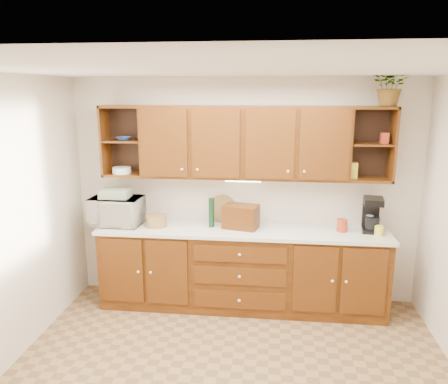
% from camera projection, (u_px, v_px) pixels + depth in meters
% --- Properties ---
extents(ceiling, '(4.00, 4.00, 0.00)m').
position_uv_depth(ceiling, '(229.00, 69.00, 3.12)').
color(ceiling, white).
rests_on(ceiling, back_wall).
extents(back_wall, '(4.00, 0.00, 4.00)m').
position_uv_depth(back_wall, '(244.00, 191.00, 5.11)').
color(back_wall, beige).
rests_on(back_wall, floor).
extents(base_cabinets, '(3.20, 0.60, 0.90)m').
position_uv_depth(base_cabinets, '(242.00, 269.00, 5.01)').
color(base_cabinets, '#381806').
rests_on(base_cabinets, floor).
extents(countertop, '(3.24, 0.64, 0.04)m').
position_uv_depth(countertop, '(242.00, 230.00, 4.89)').
color(countertop, silver).
rests_on(countertop, base_cabinets).
extents(upper_cabinets, '(3.20, 0.33, 0.80)m').
position_uv_depth(upper_cabinets, '(245.00, 142.00, 4.82)').
color(upper_cabinets, '#381806').
rests_on(upper_cabinets, back_wall).
extents(undercabinet_light, '(0.40, 0.05, 0.02)m').
position_uv_depth(undercabinet_light, '(243.00, 181.00, 4.86)').
color(undercabinet_light, white).
rests_on(undercabinet_light, upper_cabinets).
extents(wicker_basket, '(0.27, 0.27, 0.13)m').
position_uv_depth(wicker_basket, '(156.00, 221.00, 4.96)').
color(wicker_basket, olive).
rests_on(wicker_basket, countertop).
extents(microwave, '(0.59, 0.41, 0.32)m').
position_uv_depth(microwave, '(116.00, 211.00, 5.02)').
color(microwave, beige).
rests_on(microwave, countertop).
extents(towel_stack, '(0.33, 0.25, 0.10)m').
position_uv_depth(towel_stack, '(115.00, 193.00, 4.97)').
color(towel_stack, tan).
rests_on(towel_stack, microwave).
extents(wine_bottle, '(0.09, 0.09, 0.34)m').
position_uv_depth(wine_bottle, '(212.00, 213.00, 4.92)').
color(wine_bottle, black).
rests_on(wine_bottle, countertop).
extents(woven_tray, '(0.33, 0.20, 0.32)m').
position_uv_depth(woven_tray, '(223.00, 221.00, 5.16)').
color(woven_tray, olive).
rests_on(woven_tray, countertop).
extents(bread_box, '(0.42, 0.32, 0.26)m').
position_uv_depth(bread_box, '(241.00, 217.00, 4.88)').
color(bread_box, '#381806').
rests_on(bread_box, countertop).
extents(mug_tree, '(0.23, 0.24, 0.27)m').
position_uv_depth(mug_tree, '(240.00, 224.00, 4.91)').
color(mug_tree, '#381806').
rests_on(mug_tree, countertop).
extents(canister_red, '(0.15, 0.15, 0.14)m').
position_uv_depth(canister_red, '(342.00, 225.00, 4.78)').
color(canister_red, '#AD3419').
rests_on(canister_red, countertop).
extents(canister_white, '(0.11, 0.11, 0.17)m').
position_uv_depth(canister_white, '(369.00, 223.00, 4.80)').
color(canister_white, white).
rests_on(canister_white, countertop).
extents(canister_yellow, '(0.10, 0.10, 0.11)m').
position_uv_depth(canister_yellow, '(379.00, 231.00, 4.64)').
color(canister_yellow, yellow).
rests_on(canister_yellow, countertop).
extents(coffee_maker, '(0.24, 0.29, 0.38)m').
position_uv_depth(coffee_maker, '(372.00, 215.00, 4.78)').
color(coffee_maker, black).
rests_on(coffee_maker, countertop).
extents(bowl_stack, '(0.20, 0.20, 0.04)m').
position_uv_depth(bowl_stack, '(124.00, 138.00, 4.94)').
color(bowl_stack, navy).
rests_on(bowl_stack, upper_cabinets).
extents(plate_stack, '(0.27, 0.27, 0.07)m').
position_uv_depth(plate_stack, '(122.00, 170.00, 5.02)').
color(plate_stack, white).
rests_on(plate_stack, upper_cabinets).
extents(pantry_box_yellow, '(0.10, 0.08, 0.17)m').
position_uv_depth(pantry_box_yellow, '(353.00, 170.00, 4.73)').
color(pantry_box_yellow, yellow).
rests_on(pantry_box_yellow, upper_cabinets).
extents(pantry_box_red, '(0.08, 0.07, 0.12)m').
position_uv_depth(pantry_box_red, '(384.00, 138.00, 4.61)').
color(pantry_box_red, '#AD3419').
rests_on(pantry_box_red, upper_cabinets).
extents(potted_plant, '(0.45, 0.41, 0.42)m').
position_uv_depth(potted_plant, '(391.00, 85.00, 4.47)').
color(potted_plant, '#999999').
rests_on(potted_plant, upper_cabinets).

